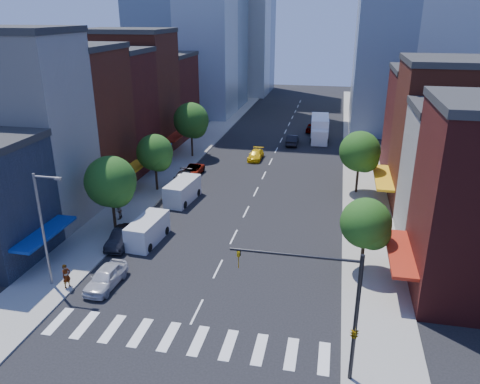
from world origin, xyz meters
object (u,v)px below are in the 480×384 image
object	(u,v)px
parked_car_third	(192,171)
pedestrian_far	(118,210)
parked_car_rear	(182,178)
pedestrian_near	(66,276)
parked_car_second	(122,237)
box_truck	(320,129)
traffic_car_oncoming	(293,140)
taxi	(256,155)
cargo_van_far	(182,191)
traffic_car_far	(312,128)
parked_car_front	(106,277)
cargo_van_near	(147,231)

from	to	relation	value
parked_car_third	pedestrian_far	xyz separation A→B (m)	(-3.18, -14.78, 0.42)
parked_car_rear	pedestrian_near	bearing A→B (deg)	-95.76
parked_car_second	box_truck	xyz separation A→B (m)	(15.57, 41.39, 0.97)
parked_car_second	parked_car_rear	distance (m)	16.71
traffic_car_oncoming	parked_car_rear	bearing A→B (deg)	60.54
parked_car_rear	taxi	bearing A→B (deg)	54.92
traffic_car_oncoming	pedestrian_near	size ratio (longest dim) A/B	2.55
cargo_van_far	traffic_car_far	size ratio (longest dim) A/B	1.32
parked_car_third	pedestrian_near	distance (m)	27.28
parked_car_front	cargo_van_far	xyz separation A→B (m)	(0.27, 17.68, 0.39)
parked_car_rear	cargo_van_near	world-z (taller)	cargo_van_near
parked_car_second	pedestrian_near	bearing A→B (deg)	-99.56
cargo_van_near	box_truck	world-z (taller)	box_truck
parked_car_rear	cargo_van_near	xyz separation A→B (m)	(1.94, -15.67, 0.46)
parked_car_second	taxi	xyz separation A→B (m)	(7.25, 28.30, -0.11)
parked_car_rear	traffic_car_oncoming	world-z (taller)	traffic_car_oncoming
traffic_car_oncoming	traffic_car_far	size ratio (longest dim) A/B	1.12
parked_car_front	pedestrian_far	world-z (taller)	pedestrian_far
parked_car_front	box_truck	xyz separation A→B (m)	(13.85, 47.97, 0.95)
taxi	box_truck	bearing A→B (deg)	58.32
taxi	traffic_car_far	bearing A→B (deg)	70.46
parked_car_second	pedestrian_near	xyz separation A→B (m)	(-1.00, -7.52, 0.34)
parked_car_second	pedestrian_far	size ratio (longest dim) A/B	2.51
parked_car_rear	cargo_van_far	bearing A→B (deg)	-74.25
traffic_car_oncoming	parked_car_front	bearing A→B (deg)	77.14
parked_car_front	taxi	size ratio (longest dim) A/B	1.01
parked_car_front	traffic_car_oncoming	distance (m)	44.94
parked_car_rear	cargo_van_far	world-z (taller)	cargo_van_far
parked_car_second	cargo_van_far	bearing A→B (deg)	77.88
parked_car_third	pedestrian_near	xyz separation A→B (m)	(-1.46, -27.24, 0.45)
cargo_van_far	box_truck	size ratio (longest dim) A/B	0.62
traffic_car_far	parked_car_third	bearing A→B (deg)	66.30
pedestrian_far	parked_car_third	bearing A→B (deg)	159.05
cargo_van_near	pedestrian_far	size ratio (longest dim) A/B	2.90
pedestrian_near	parked_car_second	bearing A→B (deg)	13.77
traffic_car_far	cargo_van_far	bearing A→B (deg)	74.35
cargo_van_near	cargo_van_far	bearing A→B (deg)	94.23
traffic_car_far	pedestrian_far	xyz separation A→B (m)	(-16.72, -41.60, 0.34)
parked_car_front	parked_car_second	size ratio (longest dim) A/B	0.99
parked_car_third	taxi	size ratio (longest dim) A/B	1.04
box_truck	cargo_van_near	bearing A→B (deg)	-111.23
parked_car_rear	cargo_van_far	distance (m)	5.95
cargo_van_far	taxi	distance (m)	17.99
parked_car_second	parked_car_rear	xyz separation A→B (m)	(0.05, 16.71, -0.12)
pedestrian_near	pedestrian_far	xyz separation A→B (m)	(-1.72, 12.46, -0.03)
parked_car_second	traffic_car_far	world-z (taller)	parked_car_second
parked_car_second	traffic_car_far	bearing A→B (deg)	71.28
cargo_van_near	taxi	world-z (taller)	cargo_van_near
parked_car_rear	traffic_car_far	size ratio (longest dim) A/B	1.03
cargo_van_near	taxi	bearing A→B (deg)	83.29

